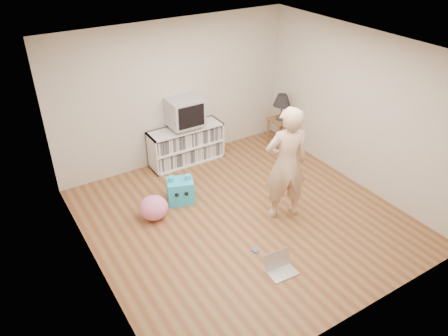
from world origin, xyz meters
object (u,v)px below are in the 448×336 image
(dvd_deck, at_px, (185,126))
(crt_tv, at_px, (185,112))
(table_lamp, at_px, (282,101))
(side_table, at_px, (280,125))
(person, at_px, (286,164))
(media_unit, at_px, (186,144))
(laptop, at_px, (280,266))
(plush_blue, at_px, (180,190))
(plush_pink, at_px, (154,208))

(dvd_deck, xyz_separation_m, crt_tv, (0.00, -0.00, 0.29))
(table_lamp, bearing_deg, side_table, 0.00)
(crt_tv, xyz_separation_m, person, (0.50, -2.26, -0.11))
(crt_tv, bearing_deg, media_unit, 90.00)
(media_unit, bearing_deg, laptop, -95.36)
(table_lamp, height_order, plush_blue, table_lamp)
(side_table, relative_size, table_lamp, 1.07)
(crt_tv, xyz_separation_m, table_lamp, (1.92, -0.37, -0.08))
(crt_tv, distance_m, plush_blue, 1.53)
(side_table, bearing_deg, crt_tv, 169.18)
(plush_blue, bearing_deg, crt_tv, 77.05)
(table_lamp, bearing_deg, crt_tv, 169.18)
(person, xyz_separation_m, plush_blue, (-1.19, 1.16, -0.70))
(laptop, xyz_separation_m, plush_blue, (-0.39, 2.12, 0.13))
(side_table, xyz_separation_m, plush_blue, (-2.61, -0.74, -0.21))
(crt_tv, relative_size, person, 0.33)
(media_unit, xyz_separation_m, side_table, (1.92, -0.39, 0.07))
(person, xyz_separation_m, laptop, (-0.80, -0.96, -0.84))
(media_unit, height_order, dvd_deck, dvd_deck)
(media_unit, distance_m, crt_tv, 0.67)
(plush_blue, bearing_deg, laptop, -60.44)
(table_lamp, distance_m, laptop, 3.72)
(table_lamp, xyz_separation_m, plush_pink, (-3.16, -0.92, -0.75))
(plush_pink, bearing_deg, table_lamp, 16.24)
(crt_tv, relative_size, laptop, 1.52)
(dvd_deck, xyz_separation_m, table_lamp, (1.92, -0.37, 0.21))
(plush_pink, bearing_deg, plush_blue, 18.58)
(side_table, bearing_deg, plush_blue, -164.26)
(dvd_deck, relative_size, person, 0.25)
(crt_tv, height_order, side_table, crt_tv)
(laptop, bearing_deg, person, 53.92)
(crt_tv, height_order, laptop, crt_tv)
(laptop, relative_size, plush_blue, 0.79)
(media_unit, xyz_separation_m, plush_pink, (-1.24, -1.31, -0.16))
(dvd_deck, relative_size, plush_pink, 1.02)
(media_unit, relative_size, table_lamp, 2.72)
(dvd_deck, relative_size, plush_blue, 0.90)
(side_table, bearing_deg, table_lamp, 0.00)
(person, bearing_deg, crt_tv, -60.61)
(side_table, distance_m, plush_pink, 3.30)
(person, bearing_deg, laptop, 67.12)
(laptop, bearing_deg, side_table, 55.88)
(dvd_deck, bearing_deg, plush_pink, -133.93)
(media_unit, bearing_deg, crt_tv, -90.00)
(person, bearing_deg, plush_blue, -27.28)
(table_lamp, bearing_deg, dvd_deck, 169.08)
(media_unit, height_order, plush_pink, media_unit)
(media_unit, xyz_separation_m, laptop, (-0.30, -3.24, -0.28))
(dvd_deck, distance_m, crt_tv, 0.29)
(laptop, bearing_deg, plush_blue, 104.19)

